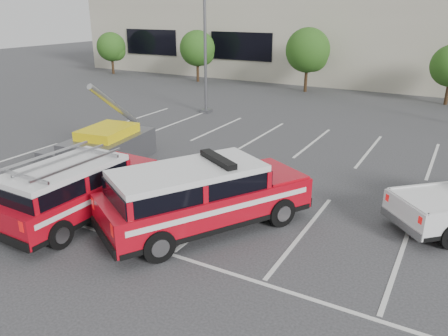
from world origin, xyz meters
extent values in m
plane|color=#2D2D2F|center=(0.00, 0.00, 0.00)|extent=(120.00, 120.00, 0.00)
cube|color=silver|center=(0.00, 4.50, 0.01)|extent=(23.00, 15.00, 0.01)
cube|color=beige|center=(0.00, 32.00, 4.00)|extent=(60.00, 15.00, 8.00)
cylinder|color=#3F2B19|center=(-25.00, 22.00, 0.76)|extent=(0.24, 0.24, 1.51)
sphere|color=#235416|center=(-25.00, 22.00, 2.60)|extent=(2.77, 2.77, 2.77)
sphere|color=#235416|center=(-24.60, 22.20, 2.18)|extent=(1.85, 1.85, 1.85)
cylinder|color=#3F2B19|center=(-15.00, 22.00, 0.84)|extent=(0.24, 0.24, 1.67)
sphere|color=#235416|center=(-15.00, 22.00, 2.88)|extent=(3.07, 3.07, 3.07)
sphere|color=#235416|center=(-14.60, 22.20, 2.42)|extent=(2.05, 2.05, 2.05)
cylinder|color=#3F2B19|center=(-5.00, 22.00, 0.92)|extent=(0.24, 0.24, 1.84)
sphere|color=#235416|center=(-5.00, 22.00, 3.16)|extent=(3.37, 3.37, 3.37)
sphere|color=#235416|center=(-4.60, 22.20, 2.65)|extent=(2.24, 2.24, 2.24)
cylinder|color=#3F2B19|center=(5.00, 22.00, 0.76)|extent=(0.24, 0.24, 1.51)
cube|color=#59595E|center=(-8.00, 12.00, 0.10)|extent=(0.60, 0.60, 0.20)
cylinder|color=#59595E|center=(-8.00, 12.00, 5.00)|extent=(0.18, 0.18, 10.00)
cube|color=#AA0816|center=(0.02, -1.02, 0.85)|extent=(5.06, 6.45, 0.94)
cube|color=black|center=(-0.26, -1.50, 1.57)|extent=(4.00, 4.82, 0.49)
cube|color=silver|center=(-0.26, -1.50, 1.91)|extent=(3.92, 4.72, 0.18)
cube|color=black|center=(0.22, -0.67, 2.09)|extent=(1.59, 1.11, 0.17)
cube|color=#AA0816|center=(-3.79, -2.33, 0.79)|extent=(2.20, 5.35, 0.87)
cube|color=black|center=(-3.80, -2.85, 1.46)|extent=(1.99, 3.68, 0.46)
cube|color=silver|center=(-3.80, -2.85, 1.77)|extent=(1.95, 3.61, 0.17)
cube|color=#A5A5A8|center=(-3.80, -2.85, 2.06)|extent=(2.05, 3.32, 0.06)
cube|color=#59595E|center=(-6.65, 1.95, 0.58)|extent=(2.83, 4.10, 1.17)
cube|color=yellow|center=(-6.65, 1.95, 1.33)|extent=(2.00, 2.54, 0.42)
cylinder|color=#A5A5A8|center=(-6.73, 2.58, 2.34)|extent=(0.67, 3.11, 2.28)
cube|color=#59595E|center=(-8.16, 0.46, 0.37)|extent=(1.22, 1.40, 0.74)
camera|label=1|loc=(6.25, -11.03, 6.24)|focal=35.00mm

